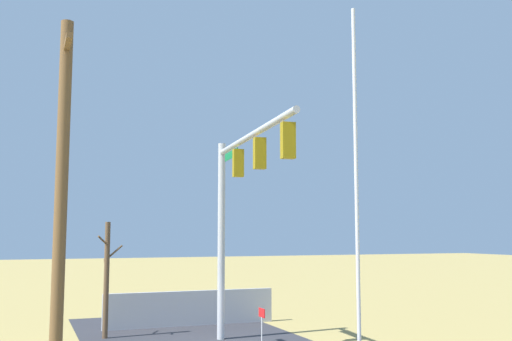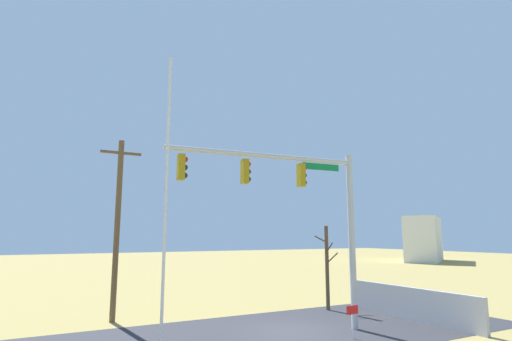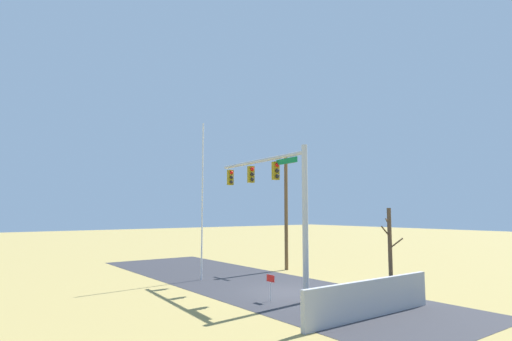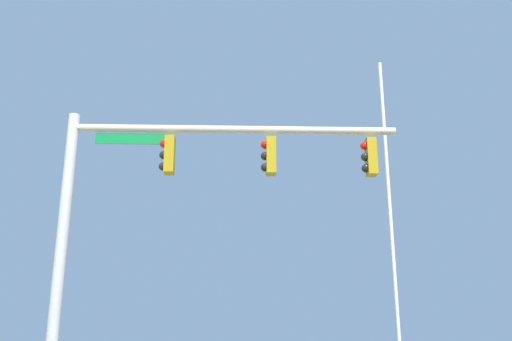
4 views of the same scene
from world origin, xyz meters
The scene contains 2 objects.
signal_mast centered at (0.14, -0.74, 5.32)m, with size 8.30×0.97×7.40m.
flagpole centered at (-5.89, -1.77, 4.90)m, with size 0.10×0.10×9.80m, color silver.
Camera 4 is at (-0.50, 12.78, 1.91)m, focal length 39.53 mm.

